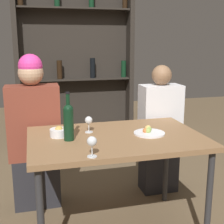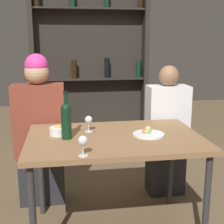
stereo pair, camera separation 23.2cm
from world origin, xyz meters
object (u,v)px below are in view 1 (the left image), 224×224
object	(u,v)px
seated_person_left	(34,136)
seated_person_right	(160,134)
wine_glass_1	(92,142)
wine_bottle	(68,120)
snack_bowl	(59,132)
wine_glass_0	(89,121)
food_plate_0	(149,132)

from	to	relation	value
seated_person_left	seated_person_right	xyz separation A→B (m)	(1.16, 0.00, -0.07)
wine_glass_1	seated_person_right	size ratio (longest dim) A/B	0.10
seated_person_left	seated_person_right	bearing A→B (deg)	0.00
wine_bottle	snack_bowl	xyz separation A→B (m)	(-0.06, 0.10, -0.11)
wine_bottle	wine_glass_1	distance (m)	0.37
wine_glass_0	food_plate_0	bearing A→B (deg)	-18.74
wine_bottle	snack_bowl	size ratio (longest dim) A/B	2.60
snack_bowl	seated_person_right	size ratio (longest dim) A/B	0.11
snack_bowl	wine_glass_0	bearing A→B (deg)	11.20
seated_person_left	snack_bowl	bearing A→B (deg)	-70.16
food_plate_0	wine_bottle	bearing A→B (deg)	-179.56
wine_bottle	food_plate_0	world-z (taller)	wine_bottle
food_plate_0	seated_person_right	world-z (taller)	seated_person_right
wine_glass_1	food_plate_0	distance (m)	0.62
wine_glass_1	food_plate_0	bearing A→B (deg)	35.78
wine_bottle	seated_person_left	xyz separation A→B (m)	(-0.23, 0.58, -0.27)
snack_bowl	seated_person_left	xyz separation A→B (m)	(-0.17, 0.47, -0.16)
wine_glass_1	food_plate_0	world-z (taller)	wine_glass_1
wine_bottle	seated_person_right	distance (m)	1.14
wine_bottle	wine_glass_1	bearing A→B (deg)	-75.23
snack_bowl	seated_person_left	bearing A→B (deg)	109.84
wine_glass_1	wine_bottle	bearing A→B (deg)	104.77
wine_bottle	snack_bowl	world-z (taller)	wine_bottle
seated_person_right	wine_bottle	bearing A→B (deg)	-148.06
food_plate_0	snack_bowl	size ratio (longest dim) A/B	1.78
wine_bottle	wine_glass_0	bearing A→B (deg)	41.68
wine_glass_0	wine_glass_1	distance (m)	0.51
wine_glass_1	wine_glass_0	bearing A→B (deg)	81.69
snack_bowl	seated_person_left	size ratio (longest dim) A/B	0.10
wine_glass_0	snack_bowl	distance (m)	0.24
wine_bottle	wine_glass_0	xyz separation A→B (m)	(0.17, 0.15, -0.06)
food_plate_0	wine_glass_1	bearing A→B (deg)	-144.22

